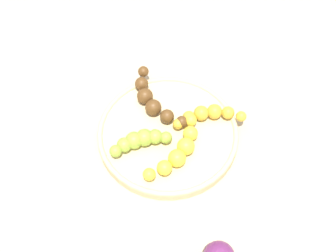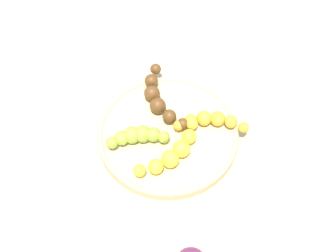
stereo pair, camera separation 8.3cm
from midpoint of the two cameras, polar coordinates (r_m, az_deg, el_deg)
name	(u,v)px [view 2 (the right image)]	position (r m, az deg, el deg)	size (l,w,h in m)	color
ground_plane	(168,137)	(0.86, 2.75, -1.61)	(2.40, 2.40, 0.00)	tan
fruit_bowl	(168,133)	(0.85, 2.78, -1.17)	(0.27, 0.27, 0.02)	#D1B784
banana_green	(137,136)	(0.82, -1.09, -1.51)	(0.05, 0.12, 0.03)	#8CAD38
banana_yellow	(173,152)	(0.80, 3.63, -3.56)	(0.13, 0.11, 0.03)	yellow
banana_spotted	(211,121)	(0.85, 8.35, 0.48)	(0.05, 0.14, 0.03)	gold
banana_overripe	(159,98)	(0.87, 1.52, 3.41)	(0.15, 0.10, 0.03)	#593819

